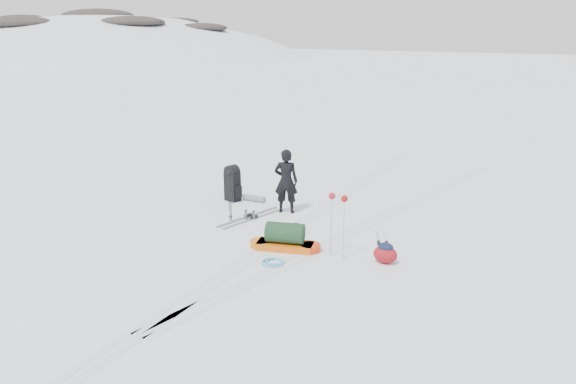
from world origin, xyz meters
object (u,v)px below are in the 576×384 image
(ski_poles_black, at_px, (230,179))
(pulk_sled, at_px, (285,239))
(skier, at_px, (286,181))
(expedition_rucksack, at_px, (235,184))

(ski_poles_black, bearing_deg, pulk_sled, -0.32)
(skier, height_order, ski_poles_black, skier)
(skier, bearing_deg, ski_poles_black, 33.62)
(skier, xyz_separation_m, ski_poles_black, (-0.81, -1.22, 0.21))
(expedition_rucksack, relative_size, ski_poles_black, 0.86)
(expedition_rucksack, distance_m, ski_poles_black, 1.69)
(pulk_sled, relative_size, expedition_rucksack, 1.47)
(pulk_sled, height_order, expedition_rucksack, expedition_rucksack)
(skier, relative_size, ski_poles_black, 1.30)
(skier, distance_m, pulk_sled, 2.52)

